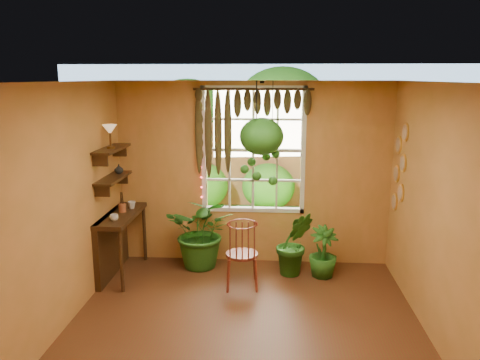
% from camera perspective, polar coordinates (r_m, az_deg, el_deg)
% --- Properties ---
extents(floor, '(4.50, 4.50, 0.00)m').
position_cam_1_polar(floor, '(5.26, 0.32, -18.99)').
color(floor, '#542818').
rests_on(floor, ground).
extents(ceiling, '(4.50, 4.50, 0.00)m').
position_cam_1_polar(ceiling, '(4.49, 0.37, 11.86)').
color(ceiling, white).
rests_on(ceiling, wall_back).
extents(wall_back, '(4.00, 0.00, 4.00)m').
position_cam_1_polar(wall_back, '(6.88, 1.59, 0.74)').
color(wall_back, '#C98744').
rests_on(wall_back, floor).
extents(wall_left, '(0.00, 4.50, 4.50)m').
position_cam_1_polar(wall_left, '(5.23, -22.16, -3.99)').
color(wall_left, '#C98744').
rests_on(wall_left, floor).
extents(wall_right, '(0.00, 4.50, 4.50)m').
position_cam_1_polar(wall_right, '(4.99, 23.99, -4.90)').
color(wall_right, '#C98744').
rests_on(wall_right, floor).
extents(window, '(1.52, 0.10, 1.86)m').
position_cam_1_polar(window, '(6.85, 1.62, 3.66)').
color(window, silver).
rests_on(window, wall_back).
extents(valance_vine, '(1.70, 0.12, 1.10)m').
position_cam_1_polar(valance_vine, '(6.67, 0.87, 8.42)').
color(valance_vine, '#3B2310').
rests_on(valance_vine, window).
extents(string_lights, '(0.03, 0.03, 1.54)m').
position_cam_1_polar(string_lights, '(6.83, -4.81, 4.02)').
color(string_lights, '#FF2633').
rests_on(string_lights, window).
extents(wall_plates, '(0.04, 0.32, 1.10)m').
position_cam_1_polar(wall_plates, '(6.60, 18.85, 1.34)').
color(wall_plates, '#FFF4D0').
rests_on(wall_plates, wall_right).
extents(counter_ledge, '(0.40, 1.20, 0.90)m').
position_cam_1_polar(counter_ledge, '(6.83, -15.04, -6.73)').
color(counter_ledge, '#3B2310').
rests_on(counter_ledge, floor).
extents(shelf_lower, '(0.25, 0.90, 0.04)m').
position_cam_1_polar(shelf_lower, '(6.60, -15.17, 0.24)').
color(shelf_lower, '#3B2310').
rests_on(shelf_lower, wall_left).
extents(shelf_upper, '(0.25, 0.90, 0.04)m').
position_cam_1_polar(shelf_upper, '(6.53, -15.37, 3.67)').
color(shelf_upper, '#3B2310').
rests_on(shelf_upper, wall_left).
extents(backyard, '(14.00, 10.00, 12.00)m').
position_cam_1_polar(backyard, '(11.45, 3.84, 5.09)').
color(backyard, '#215017').
rests_on(backyard, ground).
extents(windsor_chair, '(0.47, 0.49, 1.15)m').
position_cam_1_polar(windsor_chair, '(6.28, 0.24, -10.15)').
color(windsor_chair, maroon).
rests_on(windsor_chair, floor).
extents(potted_plant_left, '(1.08, 0.97, 1.09)m').
position_cam_1_polar(potted_plant_left, '(6.87, -4.55, -6.28)').
color(potted_plant_left, '#185115').
rests_on(potted_plant_left, floor).
extents(potted_plant_mid, '(0.57, 0.49, 0.93)m').
position_cam_1_polar(potted_plant_mid, '(6.66, 6.63, -7.68)').
color(potted_plant_mid, '#185115').
rests_on(potted_plant_mid, floor).
extents(potted_plant_right, '(0.52, 0.52, 0.72)m').
position_cam_1_polar(potted_plant_right, '(6.69, 10.09, -8.65)').
color(potted_plant_right, '#185115').
rests_on(potted_plant_right, floor).
extents(hanging_basket, '(0.60, 0.60, 1.41)m').
position_cam_1_polar(hanging_basket, '(6.39, 2.64, 4.68)').
color(hanging_basket, black).
rests_on(hanging_basket, ceiling).
extents(cup_a, '(0.11, 0.11, 0.09)m').
position_cam_1_polar(cup_a, '(6.38, -15.09, -4.42)').
color(cup_a, silver).
rests_on(cup_a, counter_ledge).
extents(cup_b, '(0.13, 0.13, 0.10)m').
position_cam_1_polar(cup_b, '(6.88, -13.06, -2.99)').
color(cup_b, beige).
rests_on(cup_b, counter_ledge).
extents(brush_jar, '(0.10, 0.10, 0.36)m').
position_cam_1_polar(brush_jar, '(6.72, -14.20, -2.63)').
color(brush_jar, brown).
rests_on(brush_jar, counter_ledge).
extents(shelf_vase, '(0.15, 0.15, 0.13)m').
position_cam_1_polar(shelf_vase, '(6.79, -14.55, 1.32)').
color(shelf_vase, '#B2AD99').
rests_on(shelf_vase, shelf_lower).
extents(tiffany_lamp, '(0.19, 0.19, 0.32)m').
position_cam_1_polar(tiffany_lamp, '(6.42, -15.59, 5.78)').
color(tiffany_lamp, brown).
rests_on(tiffany_lamp, shelf_upper).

